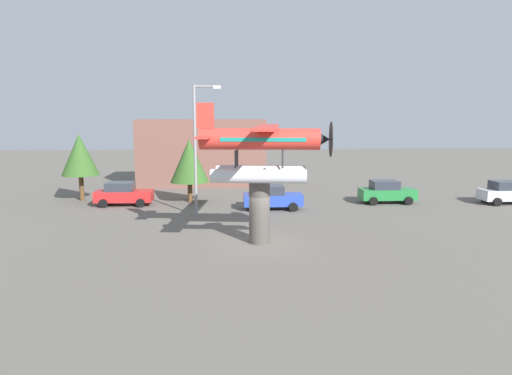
{
  "coord_description": "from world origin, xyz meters",
  "views": [
    {
      "loc": [
        -1.62,
        -24.04,
        6.69
      ],
      "look_at": [
        0.0,
        3.0,
        2.51
      ],
      "focal_mm": 32.74,
      "sensor_mm": 36.0,
      "label": 1
    }
  ],
  "objects_px": {
    "display_pedestal": "(259,212)",
    "tree_east": "(189,161)",
    "car_distant_silver": "(508,192)",
    "floatplane_monument": "(262,148)",
    "storefront_building": "(203,152)",
    "car_mid_blue": "(272,197)",
    "car_far_green": "(387,192)",
    "tree_west": "(80,155)",
    "streetlight_primary": "(198,142)",
    "car_near_red": "(123,194)"
  },
  "relations": [
    {
      "from": "floatplane_monument",
      "to": "car_distant_silver",
      "type": "bearing_deg",
      "value": 33.66
    },
    {
      "from": "storefront_building",
      "to": "tree_east",
      "type": "distance_m",
      "value": 9.87
    },
    {
      "from": "car_far_green",
      "to": "streetlight_primary",
      "type": "distance_m",
      "value": 15.22
    },
    {
      "from": "car_distant_silver",
      "to": "tree_east",
      "type": "xyz_separation_m",
      "value": [
        -24.32,
        2.23,
        2.35
      ]
    },
    {
      "from": "car_near_red",
      "to": "car_mid_blue",
      "type": "bearing_deg",
      "value": -11.3
    },
    {
      "from": "car_far_green",
      "to": "storefront_building",
      "type": "relative_size",
      "value": 0.35
    },
    {
      "from": "display_pedestal",
      "to": "tree_east",
      "type": "bearing_deg",
      "value": 110.82
    },
    {
      "from": "storefront_building",
      "to": "car_far_green",
      "type": "bearing_deg",
      "value": -37.43
    },
    {
      "from": "car_mid_blue",
      "to": "storefront_building",
      "type": "distance_m",
      "value": 14.5
    },
    {
      "from": "car_mid_blue",
      "to": "car_far_green",
      "type": "relative_size",
      "value": 1.0
    },
    {
      "from": "car_far_green",
      "to": "tree_east",
      "type": "xyz_separation_m",
      "value": [
        -15.18,
        1.39,
        2.35
      ]
    },
    {
      "from": "car_distant_silver",
      "to": "storefront_building",
      "type": "relative_size",
      "value": 0.35
    },
    {
      "from": "car_near_red",
      "to": "tree_east",
      "type": "relative_size",
      "value": 0.86
    },
    {
      "from": "tree_west",
      "to": "tree_east",
      "type": "distance_m",
      "value": 8.75
    },
    {
      "from": "floatplane_monument",
      "to": "tree_west",
      "type": "distance_m",
      "value": 18.97
    },
    {
      "from": "display_pedestal",
      "to": "car_mid_blue",
      "type": "height_order",
      "value": "display_pedestal"
    },
    {
      "from": "display_pedestal",
      "to": "streetlight_primary",
      "type": "height_order",
      "value": "streetlight_primary"
    },
    {
      "from": "floatplane_monument",
      "to": "car_near_red",
      "type": "bearing_deg",
      "value": 137.87
    },
    {
      "from": "car_distant_silver",
      "to": "tree_east",
      "type": "height_order",
      "value": "tree_east"
    },
    {
      "from": "car_near_red",
      "to": "car_far_green",
      "type": "height_order",
      "value": "same"
    },
    {
      "from": "car_mid_blue",
      "to": "display_pedestal",
      "type": "bearing_deg",
      "value": -99.7
    },
    {
      "from": "streetlight_primary",
      "to": "floatplane_monument",
      "type": "bearing_deg",
      "value": -62.1
    },
    {
      "from": "display_pedestal",
      "to": "tree_west",
      "type": "relative_size",
      "value": 0.63
    },
    {
      "from": "floatplane_monument",
      "to": "storefront_building",
      "type": "bearing_deg",
      "value": 107.71
    },
    {
      "from": "floatplane_monument",
      "to": "car_near_red",
      "type": "height_order",
      "value": "floatplane_monument"
    },
    {
      "from": "car_mid_blue",
      "to": "floatplane_monument",
      "type": "bearing_deg",
      "value": -98.87
    },
    {
      "from": "car_distant_silver",
      "to": "car_mid_blue",
      "type": "bearing_deg",
      "value": -176.62
    },
    {
      "from": "display_pedestal",
      "to": "tree_west",
      "type": "height_order",
      "value": "tree_west"
    },
    {
      "from": "car_distant_silver",
      "to": "storefront_building",
      "type": "bearing_deg",
      "value": 153.11
    },
    {
      "from": "display_pedestal",
      "to": "tree_east",
      "type": "xyz_separation_m",
      "value": [
        -4.62,
        12.14,
        1.56
      ]
    },
    {
      "from": "display_pedestal",
      "to": "floatplane_monument",
      "type": "xyz_separation_m",
      "value": [
        0.13,
        -0.02,
        3.34
      ]
    },
    {
      "from": "car_distant_silver",
      "to": "car_near_red",
      "type": "bearing_deg",
      "value": 177.78
    },
    {
      "from": "display_pedestal",
      "to": "tree_east",
      "type": "relative_size",
      "value": 0.68
    },
    {
      "from": "car_far_green",
      "to": "streetlight_primary",
      "type": "bearing_deg",
      "value": -165.43
    },
    {
      "from": "car_mid_blue",
      "to": "storefront_building",
      "type": "height_order",
      "value": "storefront_building"
    },
    {
      "from": "display_pedestal",
      "to": "car_mid_blue",
      "type": "distance_m",
      "value": 9.0
    },
    {
      "from": "tree_east",
      "to": "display_pedestal",
      "type": "bearing_deg",
      "value": -69.18
    },
    {
      "from": "display_pedestal",
      "to": "car_far_green",
      "type": "height_order",
      "value": "display_pedestal"
    },
    {
      "from": "car_far_green",
      "to": "storefront_building",
      "type": "bearing_deg",
      "value": 142.57
    },
    {
      "from": "car_far_green",
      "to": "storefront_building",
      "type": "height_order",
      "value": "storefront_building"
    },
    {
      "from": "car_mid_blue",
      "to": "tree_east",
      "type": "distance_m",
      "value": 7.35
    },
    {
      "from": "floatplane_monument",
      "to": "storefront_building",
      "type": "xyz_separation_m",
      "value": [
        -4.26,
        22.02,
        -1.84
      ]
    },
    {
      "from": "car_near_red",
      "to": "car_mid_blue",
      "type": "xyz_separation_m",
      "value": [
        11.03,
        -2.2,
        0.0
      ]
    },
    {
      "from": "display_pedestal",
      "to": "streetlight_primary",
      "type": "bearing_deg",
      "value": 117.12
    },
    {
      "from": "car_mid_blue",
      "to": "car_far_green",
      "type": "xyz_separation_m",
      "value": [
        9.05,
        1.91,
        0.0
      ]
    },
    {
      "from": "car_far_green",
      "to": "tree_east",
      "type": "distance_m",
      "value": 15.43
    },
    {
      "from": "streetlight_primary",
      "to": "tree_east",
      "type": "distance_m",
      "value": 5.46
    },
    {
      "from": "tree_east",
      "to": "floatplane_monument",
      "type": "bearing_deg",
      "value": -68.67
    },
    {
      "from": "floatplane_monument",
      "to": "car_mid_blue",
      "type": "relative_size",
      "value": 2.49
    },
    {
      "from": "car_mid_blue",
      "to": "streetlight_primary",
      "type": "distance_m",
      "value": 6.81
    }
  ]
}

